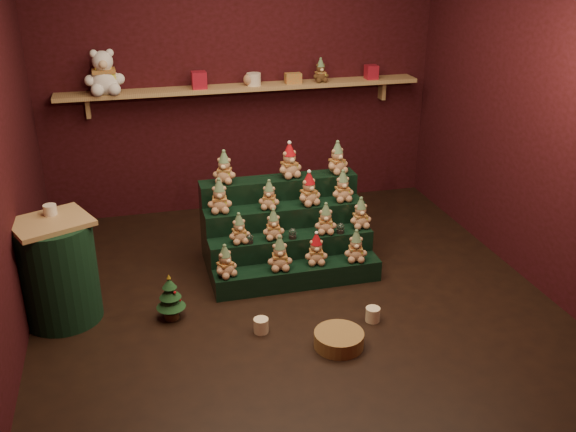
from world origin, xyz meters
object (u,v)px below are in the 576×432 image
object	(u,v)px
mini_christmas_tree	(170,297)
wicker_basket	(339,339)
white_bear	(103,66)
snow_globe_c	(340,228)
brown_bear	(321,70)
mug_left	(261,325)
riser_tier_front	(298,276)
snow_globe_b	(292,233)
side_table	(58,271)
snow_globe_a	(250,239)
mug_right	(373,314)

from	to	relation	value
mini_christmas_tree	wicker_basket	xyz separation A→B (m)	(1.12, -0.66, -0.13)
mini_christmas_tree	white_bear	bearing A→B (deg)	100.15
snow_globe_c	brown_bear	size ratio (longest dim) A/B	0.39
mini_christmas_tree	mug_left	xyz separation A→B (m)	(0.62, -0.35, -0.13)
riser_tier_front	mug_left	bearing A→B (deg)	-126.58
riser_tier_front	wicker_basket	size ratio (longest dim) A/B	3.94
riser_tier_front	snow_globe_b	bearing A→B (deg)	91.63
side_table	wicker_basket	distance (m)	2.12
side_table	mug_left	size ratio (longest dim) A/B	7.39
snow_globe_a	white_bear	world-z (taller)	white_bear
wicker_basket	white_bear	size ratio (longest dim) A/B	0.69
snow_globe_c	snow_globe_b	bearing A→B (deg)	180.00
snow_globe_b	mug_right	distance (m)	0.98
white_bear	brown_bear	size ratio (longest dim) A/B	2.23
side_table	mini_christmas_tree	distance (m)	0.85
mug_left	mug_right	xyz separation A→B (m)	(0.85, -0.06, -0.00)
riser_tier_front	snow_globe_a	size ratio (longest dim) A/B	17.24
mini_christmas_tree	brown_bear	xyz separation A→B (m)	(1.75, 1.93, 1.25)
mini_christmas_tree	brown_bear	world-z (taller)	brown_bear
snow_globe_b	brown_bear	xyz separation A→B (m)	(0.69, 1.53, 1.03)
side_table	brown_bear	bearing A→B (deg)	10.02
snow_globe_a	mug_right	xyz separation A→B (m)	(0.77, -0.82, -0.35)
side_table	mug_right	world-z (taller)	side_table
snow_globe_b	wicker_basket	size ratio (longest dim) A/B	0.25
mug_left	white_bear	size ratio (longest dim) A/B	0.22
mug_right	brown_bear	distance (m)	2.74
snow_globe_c	mug_left	bearing A→B (deg)	-138.64
wicker_basket	white_bear	world-z (taller)	white_bear
snow_globe_c	mug_right	xyz separation A→B (m)	(-0.01, -0.82, -0.35)
riser_tier_front	snow_globe_c	bearing A→B (deg)	21.00
snow_globe_a	brown_bear	world-z (taller)	brown_bear
riser_tier_front	snow_globe_a	xyz separation A→B (m)	(-0.37, 0.16, 0.31)
mini_christmas_tree	brown_bear	bearing A→B (deg)	47.80
snow_globe_b	mug_left	size ratio (longest dim) A/B	0.81
mini_christmas_tree	brown_bear	distance (m)	2.89
snow_globe_c	brown_bear	xyz separation A→B (m)	(0.27, 1.53, 1.03)
mug_right	wicker_basket	size ratio (longest dim) A/B	0.31
snow_globe_c	brown_bear	world-z (taller)	brown_bear
snow_globe_b	snow_globe_c	distance (m)	0.42
mug_left	white_bear	distance (m)	2.91
wicker_basket	brown_bear	world-z (taller)	brown_bear
snow_globe_b	snow_globe_c	size ratio (longest dim) A/B	0.98
white_bear	side_table	bearing A→B (deg)	-106.81
snow_globe_a	side_table	bearing A→B (deg)	-172.64
mini_christmas_tree	white_bear	size ratio (longest dim) A/B	0.74
riser_tier_front	wicker_basket	bearing A→B (deg)	-86.61
wicker_basket	white_bear	xyz separation A→B (m)	(-1.46, 2.60, 1.52)
riser_tier_front	brown_bear	world-z (taller)	brown_bear
snow_globe_c	snow_globe_a	bearing A→B (deg)	180.00
wicker_basket	brown_bear	bearing A→B (deg)	76.24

